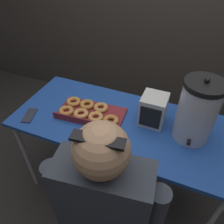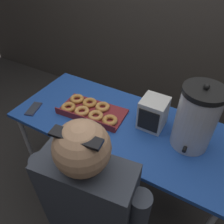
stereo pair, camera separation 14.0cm
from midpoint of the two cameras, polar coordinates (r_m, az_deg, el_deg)
The scene contains 7 objects.
ground_plane at distance 2.07m, azimuth -0.28°, elevation -18.14°, with size 12.00×12.00×0.00m, color #2D2B28.
folding_table at distance 1.51m, azimuth -0.36°, elevation -3.97°, with size 1.47×0.65×0.76m.
donut_box at distance 1.53m, azimuth -8.61°, elevation -0.10°, with size 0.48×0.28×0.05m.
coffee_urn at distance 1.32m, azimuth 18.53°, elevation 0.06°, with size 0.23×0.26×0.42m.
cell_phone at distance 1.64m, azimuth -23.07°, elevation -0.89°, with size 0.11×0.16×0.01m.
space_heater at distance 1.42m, azimuth 7.96°, elevation 0.45°, with size 0.16×0.17×0.21m.
person_seated at distance 1.29m, azimuth -5.45°, elevation -25.34°, with size 0.59×0.29×1.24m.
Camera 1 is at (0.36, -1.02, 1.77)m, focal length 35.00 mm.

